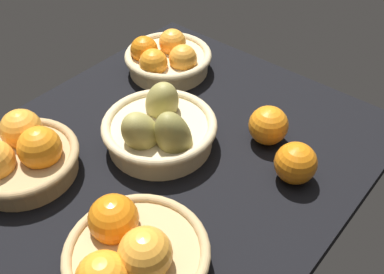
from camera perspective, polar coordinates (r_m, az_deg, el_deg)
market_tray at (r=92.96cm, az=-3.15°, el=-2.60°), size 84.00×72.00×3.00cm
basket_near_left at (r=72.01cm, az=-7.72°, el=-14.57°), size 23.08×23.08×11.05cm
basket_far_right at (r=112.77cm, az=-3.23°, el=9.98°), size 21.62×21.62×9.67cm
basket_center_pears at (r=90.61cm, az=-4.13°, el=0.99°), size 23.50×23.50×13.64cm
basket_far_left at (r=91.02cm, az=-20.87°, el=-2.20°), size 21.63×21.63×10.72cm
loose_orange_front_gap at (r=93.02cm, az=9.68°, el=1.47°), size 8.19×8.19×8.19cm
loose_orange_back_gap at (r=86.07cm, az=13.02°, el=-3.25°), size 8.10×8.10×8.10cm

